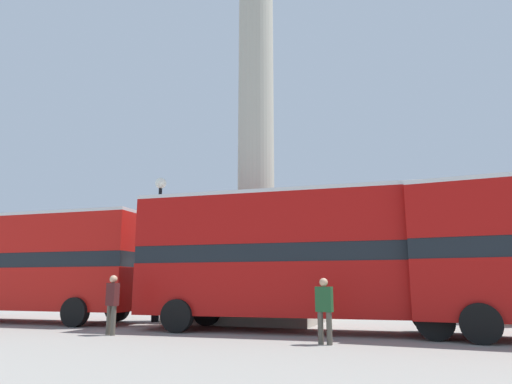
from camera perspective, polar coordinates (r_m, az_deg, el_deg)
name	(u,v)px	position (r m, az deg, el deg)	size (l,w,h in m)	color
ground_plane	(256,320)	(19.25, 0.00, -15.76)	(200.00, 200.00, 0.00)	gray
monument_column	(256,192)	(19.58, 0.00, 0.00)	(5.61, 5.61, 18.75)	#A39E8E
bus_b	(19,263)	(20.94, -27.49, -7.83)	(11.06, 3.38, 4.15)	#B7140F
bus_c	(302,254)	(14.67, 5.82, -7.70)	(10.70, 3.31, 4.34)	#A80F0C
street_lamp	(159,233)	(19.01, -12.08, -5.06)	(0.46, 0.46, 5.80)	black
pedestrian_near_lamp	(112,301)	(14.40, -17.54, -12.89)	(0.48, 0.33, 1.71)	#4C473D
pedestrian_by_plinth	(324,308)	(11.78, 8.54, -14.12)	(0.44, 0.24, 1.60)	#4C473D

